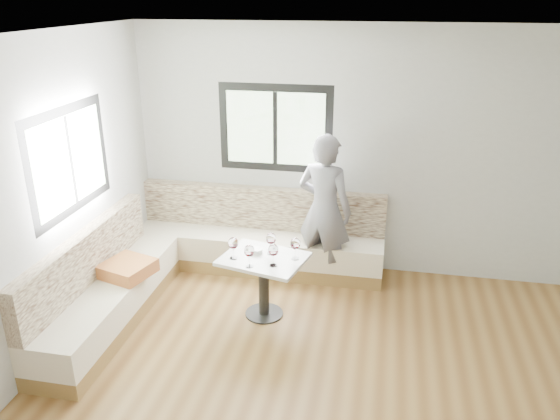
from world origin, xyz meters
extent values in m
cube|color=brown|center=(0.00, 0.00, 0.00)|extent=(5.00, 5.00, 0.01)
cube|color=white|center=(0.00, 0.00, 2.80)|extent=(5.00, 5.00, 0.01)
cube|color=#B7B7B2|center=(0.00, 2.50, 1.40)|extent=(5.00, 0.01, 2.80)
cube|color=#B7B7B2|center=(-2.50, 0.00, 1.40)|extent=(0.01, 5.00, 2.80)
cube|color=black|center=(-0.90, 2.49, 1.65)|extent=(1.30, 0.02, 1.00)
cube|color=black|center=(-2.49, 0.90, 1.65)|extent=(0.02, 1.30, 1.00)
cube|color=brown|center=(-1.05, 2.23, 0.08)|extent=(2.90, 0.55, 0.16)
cube|color=beige|center=(-1.05, 2.23, 0.30)|extent=(2.90, 0.55, 0.29)
cube|color=beige|center=(-1.05, 2.43, 0.70)|extent=(2.90, 0.14, 0.50)
cube|color=brown|center=(-2.23, 0.82, 0.08)|extent=(0.55, 2.25, 0.16)
cube|color=beige|center=(-2.23, 0.82, 0.30)|extent=(0.55, 2.25, 0.29)
cube|color=beige|center=(-2.43, 0.82, 0.70)|extent=(0.14, 2.25, 0.50)
cube|color=#CB5146|center=(-2.10, 1.01, 0.52)|extent=(0.55, 0.55, 0.13)
cylinder|color=black|center=(-0.77, 1.26, 0.01)|extent=(0.39, 0.39, 0.02)
cylinder|color=black|center=(-0.77, 1.26, 0.31)|extent=(0.11, 0.11, 0.62)
cube|color=white|center=(-0.77, 1.26, 0.63)|extent=(0.92, 0.79, 0.04)
imported|color=slate|center=(-0.27, 2.10, 0.86)|extent=(0.73, 0.59, 1.72)
cylinder|color=white|center=(-0.85, 1.34, 0.68)|extent=(0.11, 0.11, 0.05)
sphere|color=black|center=(-0.84, 1.35, 0.69)|extent=(0.02, 0.02, 0.02)
sphere|color=black|center=(-0.87, 1.35, 0.69)|extent=(0.02, 0.02, 0.02)
sphere|color=black|center=(-0.85, 1.32, 0.69)|extent=(0.02, 0.02, 0.02)
cylinder|color=white|center=(-1.05, 1.18, 0.66)|extent=(0.07, 0.07, 0.01)
cylinder|color=white|center=(-1.05, 1.18, 0.71)|extent=(0.01, 0.01, 0.10)
ellipsoid|color=white|center=(-1.05, 1.18, 0.82)|extent=(0.10, 0.10, 0.12)
cylinder|color=#440810|center=(-1.05, 1.18, 0.79)|extent=(0.07, 0.07, 0.03)
cylinder|color=white|center=(-0.85, 1.05, 0.66)|extent=(0.07, 0.07, 0.01)
cylinder|color=white|center=(-0.85, 1.05, 0.71)|extent=(0.01, 0.01, 0.10)
ellipsoid|color=white|center=(-0.85, 1.05, 0.82)|extent=(0.10, 0.10, 0.12)
cylinder|color=#440810|center=(-0.85, 1.05, 0.79)|extent=(0.07, 0.07, 0.03)
cylinder|color=white|center=(-0.63, 1.11, 0.66)|extent=(0.07, 0.07, 0.01)
cylinder|color=white|center=(-0.63, 1.11, 0.71)|extent=(0.01, 0.01, 0.10)
ellipsoid|color=white|center=(-0.63, 1.11, 0.82)|extent=(0.10, 0.10, 0.12)
cylinder|color=#440810|center=(-0.63, 1.11, 0.79)|extent=(0.07, 0.07, 0.03)
cylinder|color=white|center=(-0.71, 1.35, 0.66)|extent=(0.07, 0.07, 0.01)
cylinder|color=white|center=(-0.71, 1.35, 0.71)|extent=(0.01, 0.01, 0.10)
ellipsoid|color=white|center=(-0.71, 1.35, 0.82)|extent=(0.10, 0.10, 0.12)
cylinder|color=#440810|center=(-0.71, 1.35, 0.79)|extent=(0.07, 0.07, 0.03)
cylinder|color=white|center=(-0.46, 1.29, 0.66)|extent=(0.07, 0.07, 0.01)
cylinder|color=white|center=(-0.46, 1.29, 0.71)|extent=(0.01, 0.01, 0.10)
ellipsoid|color=white|center=(-0.46, 1.29, 0.82)|extent=(0.10, 0.10, 0.12)
cylinder|color=#440810|center=(-0.46, 1.29, 0.79)|extent=(0.07, 0.07, 0.03)
camera|label=1|loc=(0.33, -3.42, 3.08)|focal=35.00mm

